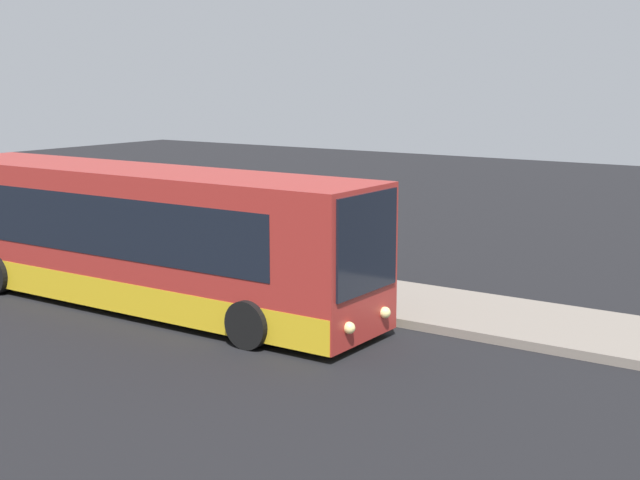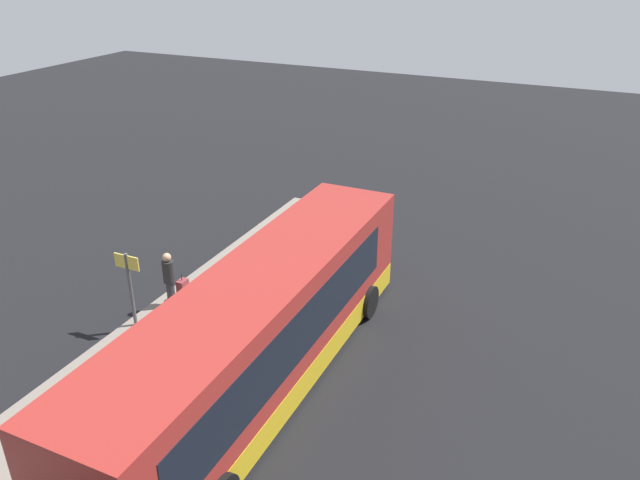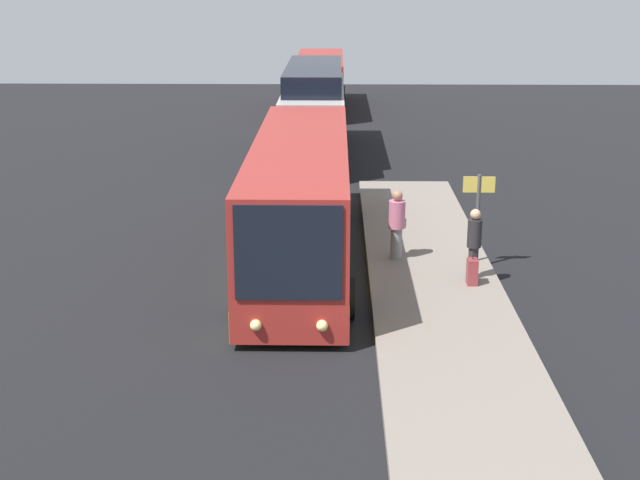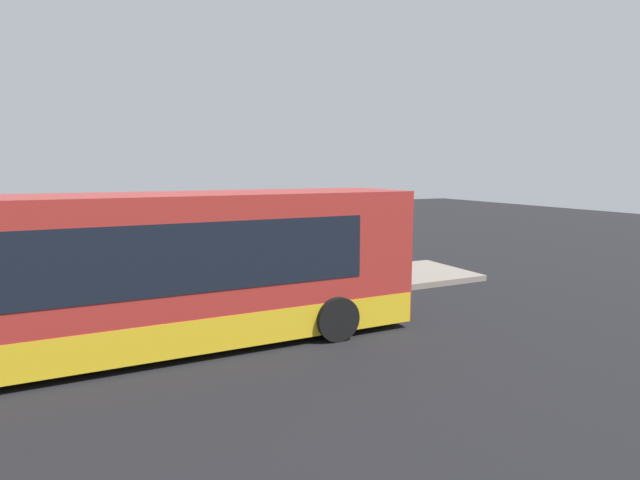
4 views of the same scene
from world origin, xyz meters
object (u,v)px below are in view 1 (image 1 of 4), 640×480
passenger_waiting (226,242)px  suitcase (329,265)px  bus_lead (138,238)px  sign_post (280,213)px  passenger_boarding (315,238)px

passenger_waiting → suitcase: passenger_waiting is taller
suitcase → bus_lead: bearing=-120.6°
passenger_waiting → sign_post: bearing=16.8°
passenger_boarding → passenger_waiting: bearing=152.7°
bus_lead → passenger_boarding: bus_lead is taller
passenger_boarding → sign_post: size_ratio=0.76×
passenger_boarding → passenger_waiting: passenger_waiting is taller
bus_lead → sign_post: bus_lead is taller
bus_lead → passenger_boarding: bearing=64.8°
passenger_boarding → bus_lead: bearing=168.1°
passenger_boarding → suitcase: size_ratio=2.01×
bus_lead → suitcase: bearing=59.4°
bus_lead → passenger_boarding: (2.04, 4.33, -0.45)m
passenger_boarding → sign_post: 1.47m
passenger_boarding → suitcase: bearing=-87.0°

